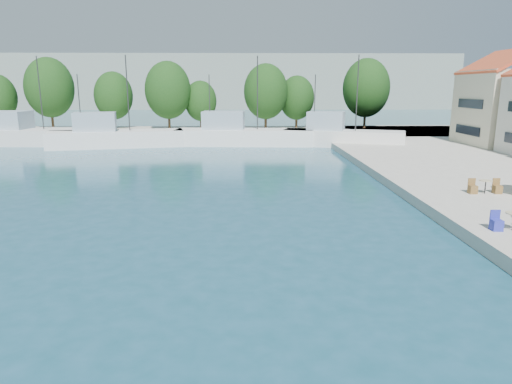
{
  "coord_description": "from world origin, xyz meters",
  "views": [
    {
      "loc": [
        -3.24,
        4.16,
        6.42
      ],
      "look_at": [
        -2.76,
        26.0,
        1.4
      ],
      "focal_mm": 32.0,
      "sensor_mm": 36.0,
      "label": 1
    }
  ],
  "objects_px": {
    "trawler_02": "(113,137)",
    "trawler_03": "(240,136)",
    "trawler_01": "(24,135)",
    "trawler_04": "(340,137)"
  },
  "relations": [
    {
      "from": "trawler_02",
      "to": "trawler_03",
      "type": "bearing_deg",
      "value": -5.81
    },
    {
      "from": "trawler_01",
      "to": "trawler_04",
      "type": "relative_size",
      "value": 1.39
    },
    {
      "from": "trawler_01",
      "to": "trawler_04",
      "type": "bearing_deg",
      "value": -1.34
    },
    {
      "from": "trawler_02",
      "to": "trawler_04",
      "type": "relative_size",
      "value": 1.1
    },
    {
      "from": "trawler_02",
      "to": "trawler_03",
      "type": "height_order",
      "value": "same"
    },
    {
      "from": "trawler_02",
      "to": "trawler_03",
      "type": "distance_m",
      "value": 14.02
    },
    {
      "from": "trawler_03",
      "to": "trawler_02",
      "type": "bearing_deg",
      "value": -170.42
    },
    {
      "from": "trawler_03",
      "to": "trawler_04",
      "type": "relative_size",
      "value": 1.15
    },
    {
      "from": "trawler_03",
      "to": "trawler_04",
      "type": "xyz_separation_m",
      "value": [
        11.06,
        -1.47,
        0.0
      ]
    },
    {
      "from": "trawler_02",
      "to": "trawler_01",
      "type": "bearing_deg",
      "value": 155.13
    }
  ]
}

